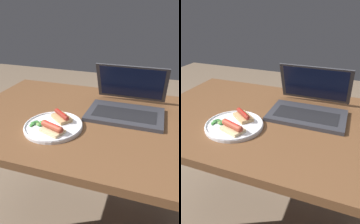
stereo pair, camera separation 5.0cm
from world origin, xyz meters
TOP-DOWN VIEW (x-y plane):
  - ground_plane at (0.00, 0.00)m, footprint 6.00×6.00m
  - desk at (0.00, 0.00)m, footprint 1.24×0.79m
  - laptop at (0.15, 0.11)m, footprint 0.36×0.30m
  - plate at (-0.13, -0.14)m, footprint 0.26×0.26m
  - sausage_toast_left at (-0.12, -0.08)m, footprint 0.12×0.11m
  - sausage_toast_middle at (-0.11, -0.19)m, footprint 0.11×0.09m
  - salad_pile at (-0.20, -0.15)m, footprint 0.07×0.08m

SIDE VIEW (x-z plane):
  - ground_plane at x=0.00m, z-range 0.00..0.00m
  - desk at x=0.00m, z-range 0.30..1.01m
  - plate at x=-0.13m, z-range 0.71..0.73m
  - salad_pile at x=-0.20m, z-range 0.73..0.74m
  - sausage_toast_left at x=-0.12m, z-range 0.72..0.76m
  - sausage_toast_middle at x=-0.11m, z-range 0.72..0.77m
  - laptop at x=0.15m, z-range 0.65..0.86m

